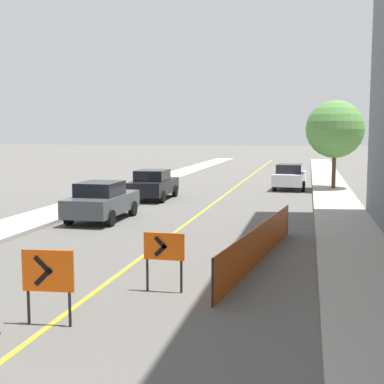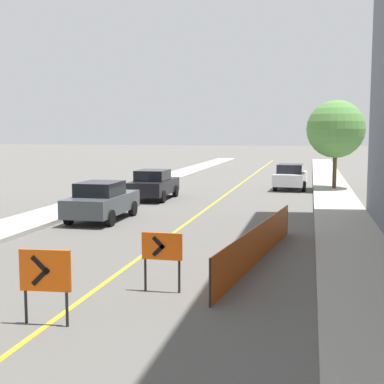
# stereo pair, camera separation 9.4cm
# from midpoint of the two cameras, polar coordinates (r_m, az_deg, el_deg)

# --- Properties ---
(lane_stripe) EXTENTS (0.12, 74.32, 0.01)m
(lane_stripe) POSITION_cam_midpoint_polar(r_m,az_deg,el_deg) (33.24, 4.36, 0.20)
(lane_stripe) COLOR gold
(lane_stripe) RESTS_ON ground_plane
(sidewalk_left) EXTENTS (2.26, 74.32, 0.16)m
(sidewalk_left) POSITION_cam_midpoint_polar(r_m,az_deg,el_deg) (34.62, -5.63, 0.56)
(sidewalk_left) COLOR #ADA89E
(sidewalk_left) RESTS_ON ground_plane
(sidewalk_right) EXTENTS (2.26, 74.32, 0.16)m
(sidewalk_right) POSITION_cam_midpoint_polar(r_m,az_deg,el_deg) (32.93, 14.87, 0.08)
(sidewalk_right) COLOR #ADA89E
(sidewalk_right) RESTS_ON ground_plane
(arrow_barricade_primary) EXTENTS (0.98, 0.15, 1.43)m
(arrow_barricade_primary) POSITION_cam_midpoint_polar(r_m,az_deg,el_deg) (10.35, -15.15, -8.38)
(arrow_barricade_primary) COLOR #EF560C
(arrow_barricade_primary) RESTS_ON ground_plane
(arrow_barricade_secondary) EXTENTS (0.93, 0.08, 1.35)m
(arrow_barricade_secondary) POSITION_cam_midpoint_polar(r_m,az_deg,el_deg) (12.04, -3.01, -6.16)
(arrow_barricade_secondary) COLOR #EF560C
(arrow_barricade_secondary) RESTS_ON ground_plane
(safety_mesh_fence) EXTENTS (1.24, 8.41, 1.04)m
(safety_mesh_fence) POSITION_cam_midpoint_polar(r_m,az_deg,el_deg) (15.03, 7.30, -5.42)
(safety_mesh_fence) COLOR #EF560C
(safety_mesh_fence) RESTS_ON ground_plane
(parked_car_curb_near) EXTENTS (1.93, 4.30, 1.59)m
(parked_car_curb_near) POSITION_cam_midpoint_polar(r_m,az_deg,el_deg) (22.08, -9.48, -0.93)
(parked_car_curb_near) COLOR #474C51
(parked_car_curb_near) RESTS_ON ground_plane
(parked_car_curb_mid) EXTENTS (1.94, 4.32, 1.59)m
(parked_car_curb_mid) POSITION_cam_midpoint_polar(r_m,az_deg,el_deg) (28.65, -4.03, 0.81)
(parked_car_curb_mid) COLOR black
(parked_car_curb_mid) RESTS_ON ground_plane
(parked_car_curb_far) EXTENTS (2.02, 4.39, 1.59)m
(parked_car_curb_far) POSITION_cam_midpoint_polar(r_m,az_deg,el_deg) (34.24, 10.53, 1.63)
(parked_car_curb_far) COLOR silver
(parked_car_curb_far) RESTS_ON ground_plane
(street_tree_right_near) EXTENTS (3.51, 3.51, 5.37)m
(street_tree_right_near) POSITION_cam_midpoint_polar(r_m,az_deg,el_deg) (33.79, 15.17, 6.49)
(street_tree_right_near) COLOR #4C3823
(street_tree_right_near) RESTS_ON sidewalk_right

